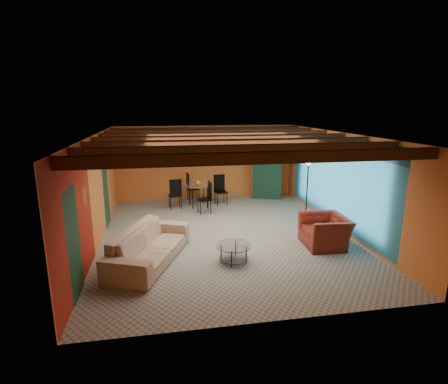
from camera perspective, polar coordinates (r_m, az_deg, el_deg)
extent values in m
cube|color=gray|center=(9.64, 0.21, -6.93)|extent=(6.50, 8.00, 0.01)
cube|color=silver|center=(9.04, 0.23, 9.28)|extent=(6.50, 8.00, 0.01)
cube|color=#C8672E|center=(13.13, -2.96, 4.77)|extent=(6.50, 0.02, 2.70)
cube|color=maroon|center=(9.24, -20.01, 0.05)|extent=(0.02, 8.00, 2.70)
cube|color=teal|center=(10.33, 18.25, 1.59)|extent=(0.02, 8.00, 2.70)
imported|color=tan|center=(8.13, -11.89, -8.40)|extent=(1.95, 2.83, 0.77)
imported|color=maroon|center=(9.18, 15.95, -6.06)|extent=(1.08, 1.22, 0.76)
cube|color=brown|center=(13.37, 6.63, 2.87)|extent=(1.12, 0.81, 1.78)
cube|color=black|center=(12.96, -6.93, 5.91)|extent=(1.05, 0.03, 0.65)
imported|color=#26661E|center=(13.21, 6.76, 7.59)|extent=(0.48, 0.45, 0.44)
imported|color=orange|center=(12.02, -4.22, 2.93)|extent=(0.23, 0.23, 0.18)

